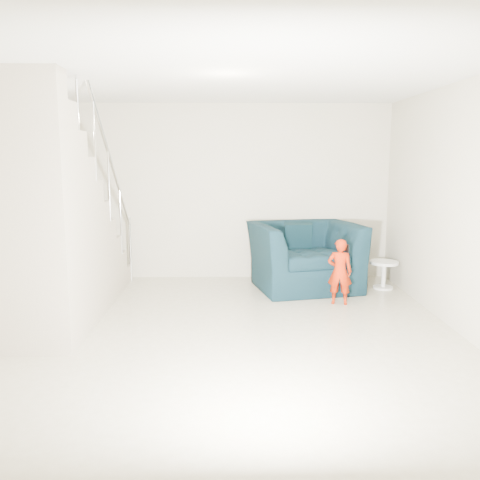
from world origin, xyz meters
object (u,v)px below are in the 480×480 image
Objects in this scene: armchair at (305,256)px; side_table at (384,270)px; staircase at (52,241)px; toddler at (340,272)px.

armchair is 3.59× the size of side_table.
staircase reaches higher than side_table.
toddler is 3.54m from staircase.
side_table is (0.81, 0.76, -0.16)m from toddler.
staircase is at bearing -161.47° from side_table.
toddler is 1.13m from side_table.
staircase is at bearing 23.44° from toddler.
toddler is (0.33, -0.84, -0.04)m from armchair.
armchair reaches higher than side_table.
toddler is 2.11× the size of side_table.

